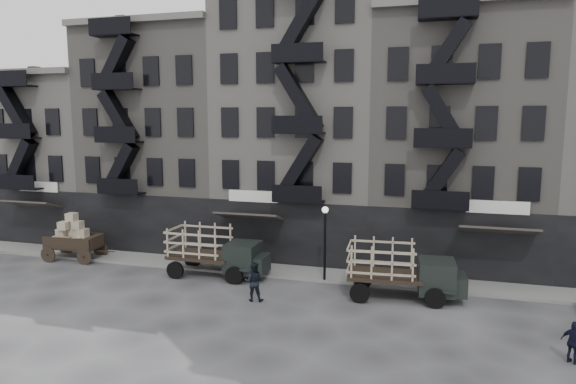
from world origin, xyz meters
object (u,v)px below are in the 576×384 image
(pedestrian_mid, at_px, (254,282))
(policeman, at_px, (574,343))
(stake_truck_west, at_px, (215,248))
(wagon, at_px, (72,234))
(stake_truck_east, at_px, (402,267))

(pedestrian_mid, distance_m, policeman, 14.00)
(stake_truck_west, height_order, policeman, stake_truck_west)
(wagon, height_order, pedestrian_mid, wagon)
(wagon, height_order, stake_truck_west, wagon)
(stake_truck_east, xyz_separation_m, pedestrian_mid, (-7.05, -2.40, -0.66))
(stake_truck_east, relative_size, pedestrian_mid, 2.99)
(stake_truck_west, distance_m, stake_truck_east, 10.61)
(wagon, distance_m, stake_truck_east, 20.85)
(stake_truck_west, distance_m, pedestrian_mid, 4.81)
(wagon, xyz_separation_m, stake_truck_east, (20.81, -1.42, -0.07))
(pedestrian_mid, bearing_deg, stake_truck_west, -51.45)
(stake_truck_east, height_order, pedestrian_mid, stake_truck_east)
(stake_truck_west, distance_m, policeman, 18.29)
(wagon, bearing_deg, pedestrian_mid, -19.56)
(policeman, bearing_deg, stake_truck_west, 17.18)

